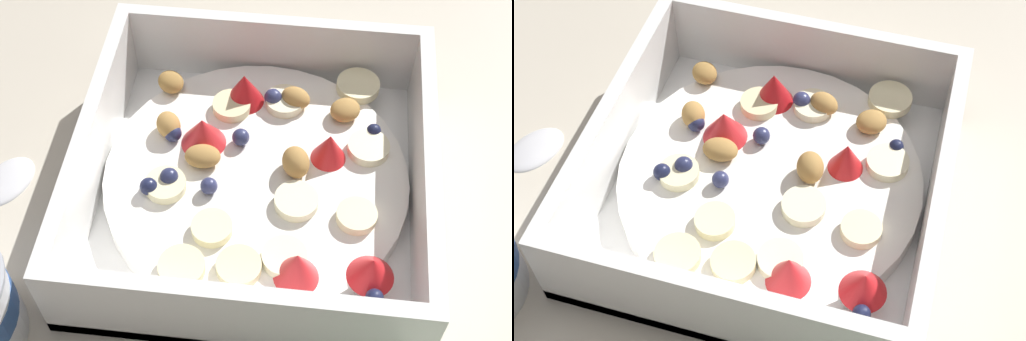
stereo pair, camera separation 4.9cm
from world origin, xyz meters
TOP-DOWN VIEW (x-y plane):
  - ground_plane at (0.00, 0.00)m, footprint 2.40×2.40m
  - fruit_bowl at (0.01, 0.01)m, footprint 0.23×0.23m

SIDE VIEW (x-z plane):
  - ground_plane at x=0.00m, z-range 0.00..0.00m
  - fruit_bowl at x=0.01m, z-range -0.01..0.05m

